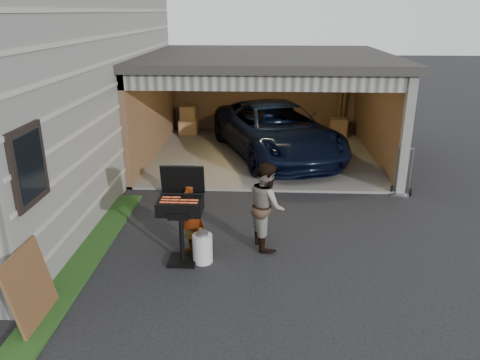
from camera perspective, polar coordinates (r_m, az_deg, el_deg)
The scene contains 10 objects.
ground at distance 7.83m, azimuth -2.82°, elevation -10.73°, with size 80.00×80.00×0.00m, color black.
groundcover_strip at distance 7.55m, azimuth -21.35°, elevation -13.27°, with size 0.50×8.00×0.06m, color #193814.
garage at distance 13.66m, azimuth 3.07°, elevation 10.96°, with size 6.80×6.30×2.90m.
minivan at distance 13.34m, azimuth 4.44°, elevation 5.81°, with size 2.49×5.41×1.50m, color black.
woman at distance 8.11m, azimuth -5.99°, elevation -3.53°, with size 0.57×0.37×1.55m, color silver.
man at distance 8.22m, azimuth 3.24°, elevation -3.09°, with size 0.76×0.59×1.56m, color #502E1F.
bbq_grill at distance 7.69m, azimuth -7.23°, elevation -3.48°, with size 0.72×0.63×1.61m.
propane_tank at distance 7.93m, azimuth -4.58°, elevation -8.32°, with size 0.33×0.33×0.50m, color silver.
plywood_panel at distance 6.95m, azimuth -24.20°, elevation -11.87°, with size 0.05×0.96×1.08m, color #54321C.
hand_truck at distance 11.32m, azimuth 19.09°, elevation -0.71°, with size 0.50×0.45×1.12m.
Camera 1 is at (0.71, -6.70, 3.99)m, focal length 35.00 mm.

